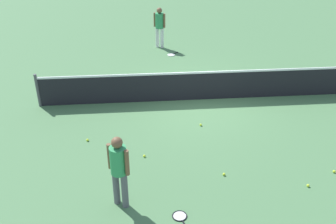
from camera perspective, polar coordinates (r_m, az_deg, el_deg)
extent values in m
plane|color=#4C7A4C|center=(12.55, 4.54, 1.86)|extent=(40.00, 40.00, 0.00)
cylinder|color=#4C4C51|center=(12.54, -18.58, 3.02)|extent=(0.09, 0.09, 1.07)
cube|color=black|center=(12.35, 4.62, 3.73)|extent=(10.00, 0.02, 0.91)
cube|color=white|center=(12.14, 4.71, 5.79)|extent=(10.00, 0.04, 0.06)
cylinder|color=#595960|center=(8.37, -7.61, -10.85)|extent=(0.20, 0.20, 0.85)
cylinder|color=#595960|center=(8.26, -6.36, -11.38)|extent=(0.20, 0.20, 0.85)
cylinder|color=#339959|center=(7.86, -7.31, -7.04)|extent=(0.47, 0.47, 0.62)
cylinder|color=brown|center=(7.96, -8.57, -6.44)|extent=(0.13, 0.13, 0.58)
cylinder|color=brown|center=(7.74, -6.04, -7.42)|extent=(0.13, 0.13, 0.58)
sphere|color=brown|center=(7.61, -7.52, -4.47)|extent=(0.32, 0.32, 0.23)
cylinder|color=white|center=(16.78, -0.88, 10.81)|extent=(0.19, 0.19, 0.85)
cylinder|color=white|center=(16.86, -1.59, 10.89)|extent=(0.19, 0.19, 0.85)
cylinder|color=#339959|center=(16.60, -1.26, 13.26)|extent=(0.45, 0.45, 0.62)
cylinder|color=brown|center=(16.52, -0.55, 13.25)|extent=(0.12, 0.12, 0.58)
cylinder|color=brown|center=(16.67, -1.97, 13.39)|extent=(0.12, 0.12, 0.58)
sphere|color=brown|center=(16.49, -1.28, 14.68)|extent=(0.31, 0.31, 0.23)
torus|color=black|center=(8.27, 1.71, -15.00)|extent=(0.39, 0.39, 0.02)
cylinder|color=silver|center=(8.27, 1.71, -15.00)|extent=(0.33, 0.33, 0.00)
torus|color=white|center=(16.07, 0.46, 8.39)|extent=(0.44, 0.44, 0.02)
cylinder|color=silver|center=(16.07, 0.46, 8.39)|extent=(0.38, 0.38, 0.00)
cylinder|color=black|center=(16.27, 1.13, 8.67)|extent=(0.22, 0.22, 0.03)
sphere|color=#C6E033|center=(9.48, 19.87, -10.11)|extent=(0.07, 0.07, 0.07)
sphere|color=#C6E033|center=(9.34, 8.22, -9.03)|extent=(0.07, 0.07, 0.07)
sphere|color=#C6E033|center=(9.85, -3.49, -6.46)|extent=(0.07, 0.07, 0.07)
sphere|color=#C6E033|center=(11.12, 4.82, -1.88)|extent=(0.07, 0.07, 0.07)
sphere|color=#C6E033|center=(10.64, -11.73, -4.05)|extent=(0.07, 0.07, 0.07)
sphere|color=#C6E033|center=(10.13, 23.20, -8.03)|extent=(0.07, 0.07, 0.07)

